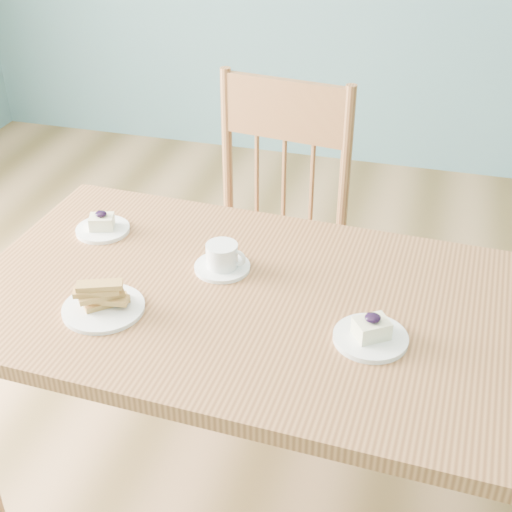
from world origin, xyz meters
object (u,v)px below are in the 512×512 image
Objects in this scene: dining_table at (257,322)px; coffee_cup at (223,259)px; biscotti_plate at (103,302)px; cheesecake_plate_far at (102,226)px; cheesecake_plate_near at (371,334)px; dining_chair at (267,236)px.

dining_table is 10.13× the size of coffee_cup.
biscotti_plate is (-0.21, -0.24, -0.01)m from coffee_cup.
cheesecake_plate_far is at bearing 116.14° from biscotti_plate.
dining_table is at bearing 23.84° from biscotti_plate.
dining_chair is at bearing 120.34° from cheesecake_plate_near.
biscotti_plate is (0.16, -0.33, 0.01)m from cheesecake_plate_far.
cheesecake_plate_near is 1.12× the size of cheesecake_plate_far.
cheesecake_plate_near is (0.43, -0.73, 0.24)m from dining_chair.
biscotti_plate reaches higher than dining_table.
biscotti_plate is (-0.18, -0.79, 0.25)m from dining_chair.
cheesecake_plate_far is 0.77× the size of biscotti_plate.
biscotti_plate is at bearing -63.86° from cheesecake_plate_far.
dining_table is at bearing 162.48° from cheesecake_plate_near.
cheesecake_plate_far is 0.39m from coffee_cup.
coffee_cup is (-0.40, 0.18, 0.01)m from cheesecake_plate_near.
dining_chair is (-0.15, 0.64, -0.15)m from dining_table.
coffee_cup is (0.03, -0.55, 0.26)m from dining_chair.
cheesecake_plate_near is 0.62m from biscotti_plate.
coffee_cup reaches higher than cheesecake_plate_near.
coffee_cup reaches higher than dining_table.
coffee_cup is (-0.12, 0.09, 0.10)m from dining_table.
cheesecake_plate_near is 0.44m from coffee_cup.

